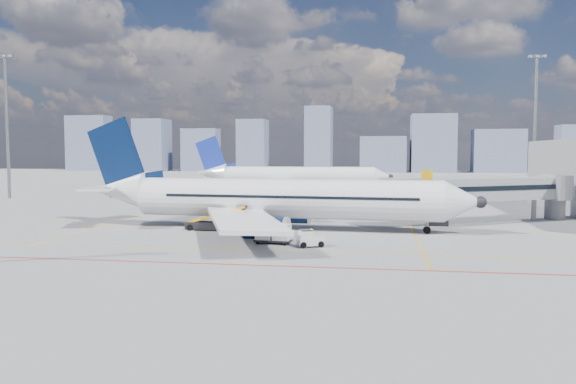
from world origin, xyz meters
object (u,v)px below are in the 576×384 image
object	(u,v)px
cargo_dolly	(273,233)
ramp_worker	(312,238)
main_aircraft	(269,199)
second_aircraft	(290,177)
belt_loader	(210,224)
baggage_tug	(309,239)

from	to	relation	value
cargo_dolly	ramp_worker	xyz separation A→B (m)	(3.57, -0.81, -0.21)
main_aircraft	second_aircraft	bearing A→B (deg)	100.52
second_aircraft	main_aircraft	bearing A→B (deg)	-82.93
second_aircraft	belt_loader	distance (m)	58.22
baggage_tug	ramp_worker	xyz separation A→B (m)	(0.20, 0.38, 0.05)
main_aircraft	second_aircraft	size ratio (longest dim) A/B	1.05
belt_loader	ramp_worker	world-z (taller)	belt_loader
belt_loader	ramp_worker	bearing A→B (deg)	-33.50
second_aircraft	cargo_dolly	size ratio (longest dim) A/B	12.12
ramp_worker	cargo_dolly	bearing A→B (deg)	78.89
baggage_tug	cargo_dolly	size ratio (longest dim) A/B	0.73
main_aircraft	second_aircraft	distance (m)	56.50
cargo_dolly	ramp_worker	world-z (taller)	cargo_dolly
second_aircraft	cargo_dolly	distance (m)	66.46
second_aircraft	ramp_worker	distance (m)	67.82
baggage_tug	ramp_worker	bearing A→B (deg)	37.34
main_aircraft	baggage_tug	size ratio (longest dim) A/B	17.50
baggage_tug	ramp_worker	size ratio (longest dim) A/B	1.61
belt_loader	baggage_tug	bearing A→B (deg)	-35.17
main_aircraft	cargo_dolly	world-z (taller)	main_aircraft
baggage_tug	belt_loader	xyz separation A→B (m)	(-11.59, 8.87, -0.02)
baggage_tug	ramp_worker	distance (m)	0.43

